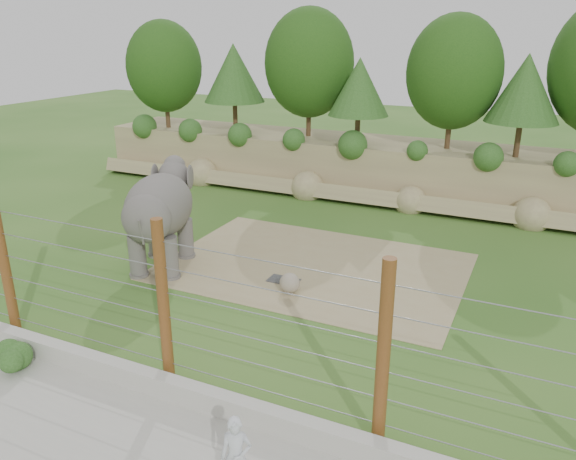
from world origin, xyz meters
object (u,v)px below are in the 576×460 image
at_px(stone_ball, 290,283).
at_px(zookeeper, 236,456).
at_px(barrier_fence, 163,304).
at_px(elephant, 160,220).

relative_size(stone_ball, zookeeper, 0.41).
height_order(barrier_fence, zookeeper, barrier_fence).
relative_size(elephant, zookeeper, 2.72).
distance_m(stone_ball, zookeeper, 7.97).
bearing_deg(elephant, zookeeper, -64.66).
bearing_deg(stone_ball, barrier_fence, -96.37).
distance_m(stone_ball, barrier_fence, 5.63).
xyz_separation_m(barrier_fence, zookeeper, (3.09, -2.21, -1.23)).
bearing_deg(barrier_fence, elephant, 128.00).
xyz_separation_m(elephant, stone_ball, (4.79, -0.02, -1.35)).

